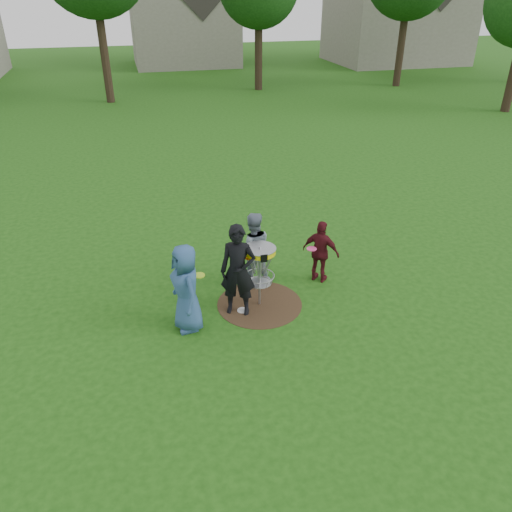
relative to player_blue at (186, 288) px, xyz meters
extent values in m
plane|color=#19470F|center=(1.55, 0.42, -0.90)|extent=(100.00, 100.00, 0.00)
cylinder|color=#47331E|center=(1.55, 0.42, -0.89)|extent=(1.80, 1.80, 0.01)
imported|color=#2D4F7C|center=(0.00, 0.00, 0.00)|extent=(0.74, 0.98, 1.80)
imported|color=black|center=(1.07, 0.26, 0.08)|extent=(0.83, 0.69, 1.95)
imported|color=slate|center=(1.62, 1.27, -0.04)|extent=(0.87, 0.70, 1.72)
imported|color=#4F1219|center=(3.11, 1.01, -0.17)|extent=(0.87, 0.85, 1.46)
cylinder|color=silver|center=(1.14, 0.26, -0.89)|extent=(0.22, 0.22, 0.02)
cylinder|color=#9EA0A5|center=(1.55, 0.42, -0.21)|extent=(0.05, 0.05, 1.38)
cylinder|color=yellow|center=(1.55, 0.42, 0.38)|extent=(0.64, 0.64, 0.10)
cylinder|color=#9EA0A5|center=(1.55, 0.42, 0.44)|extent=(0.66, 0.66, 0.01)
cube|color=black|center=(1.55, 0.09, 0.38)|extent=(0.14, 0.02, 0.16)
torus|color=#9EA0A5|center=(1.55, 0.42, -0.20)|extent=(0.62, 0.62, 0.02)
torus|color=#9EA0A5|center=(1.55, 0.42, -0.36)|extent=(0.50, 0.50, 0.02)
cylinder|color=#9EA0A5|center=(1.55, 0.42, -0.37)|extent=(0.44, 0.44, 0.01)
cylinder|color=#ABDA18|center=(0.27, 0.07, 0.20)|extent=(0.22, 0.22, 0.02)
cylinder|color=orange|center=(1.33, 0.34, 0.30)|extent=(0.22, 0.22, 0.02)
cylinder|color=#FF43AA|center=(1.59, 0.99, 0.16)|extent=(0.22, 0.22, 0.02)
cylinder|color=#FD4293|center=(2.85, 0.91, 0.00)|extent=(0.22, 0.22, 0.02)
cylinder|color=#38281C|center=(-1.45, 21.92, 1.41)|extent=(0.46, 0.46, 4.62)
cylinder|color=#38281C|center=(7.55, 23.42, 0.99)|extent=(0.46, 0.46, 3.78)
cylinder|color=#38281C|center=(16.55, 22.42, 1.20)|extent=(0.46, 0.46, 4.20)
cube|color=gray|center=(4.55, 35.42, 1.60)|extent=(8.00, 7.00, 5.00)
cube|color=gray|center=(21.55, 32.42, 2.10)|extent=(10.00, 8.00, 6.00)
camera|label=1|loc=(-0.70, -8.04, 5.10)|focal=35.00mm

